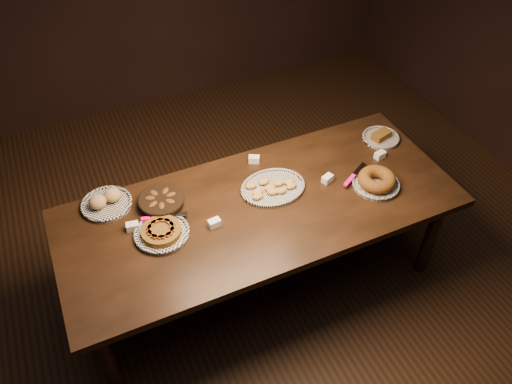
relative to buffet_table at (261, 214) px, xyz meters
name	(u,v)px	position (x,y,z in m)	size (l,w,h in m)	color
ground	(260,280)	(0.00, 0.00, -0.68)	(5.00, 5.00, 0.00)	black
buffet_table	(261,214)	(0.00, 0.00, 0.00)	(2.40, 1.00, 0.75)	black
apple_tart_plate	(162,232)	(-0.61, 0.02, 0.10)	(0.34, 0.31, 0.06)	white
madeleine_platter	(273,188)	(0.12, 0.09, 0.09)	(0.40, 0.33, 0.05)	black
bundt_cake_plate	(376,181)	(0.72, -0.14, 0.11)	(0.35, 0.35, 0.09)	black
croissant_basket	(161,201)	(-0.54, 0.24, 0.11)	(0.28, 0.28, 0.07)	black
bread_roll_plate	(106,202)	(-0.84, 0.38, 0.10)	(0.30, 0.30, 0.09)	white
loaf_plate	(381,137)	(1.02, 0.23, 0.09)	(0.25, 0.25, 0.06)	black
tent_cards	(266,187)	(0.09, 0.11, 0.10)	(1.72, 0.48, 0.04)	white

